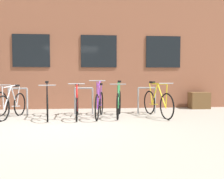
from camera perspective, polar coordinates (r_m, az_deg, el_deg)
ground_plane at (r=5.83m, az=-13.91°, el=-8.68°), size 42.00×42.00×0.00m
storefront_building at (r=11.99m, az=-9.52°, el=10.82°), size 28.00×6.05×5.59m
bike_rack at (r=7.67m, az=-14.19°, el=-2.00°), size 6.60×0.05×0.84m
bicycle_purple at (r=6.99m, az=-3.00°, el=-3.34°), size 0.45×1.76×1.10m
bicycle_red at (r=6.97m, az=-8.27°, el=-3.62°), size 0.44×1.72×1.02m
bicycle_black at (r=7.07m, az=-15.08°, el=-3.39°), size 0.48×1.74×1.07m
bicycle_silver at (r=7.42m, az=-22.64°, el=-3.34°), size 0.47×1.63×0.99m
bicycle_yellow at (r=7.28m, az=10.71°, el=-3.09°), size 0.54×1.79×1.05m
bicycle_green at (r=7.14m, az=1.62°, el=-3.14°), size 0.47×1.78×1.08m
planter_box at (r=9.43m, az=19.92°, el=-2.44°), size 0.70×0.44×0.60m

